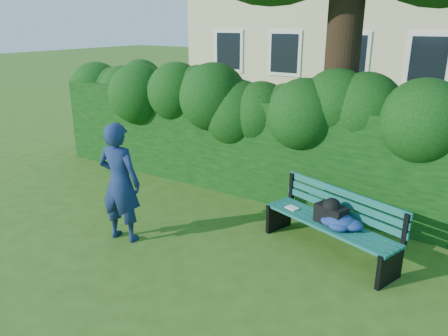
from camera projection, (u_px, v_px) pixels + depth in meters
The scene contains 4 objects.
ground at pixel (202, 238), 6.58m from camera, with size 80.00×80.00×0.00m, color #37571A.
hedge at pixel (272, 147), 8.03m from camera, with size 10.00×1.00×1.80m.
park_bench at pixel (334, 221), 6.00m from camera, with size 2.08×1.15×0.89m.
man_reading at pixel (120, 183), 6.30m from camera, with size 0.65×0.43×1.78m, color navy.
Camera 1 is at (3.54, -4.73, 3.11)m, focal length 35.00 mm.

